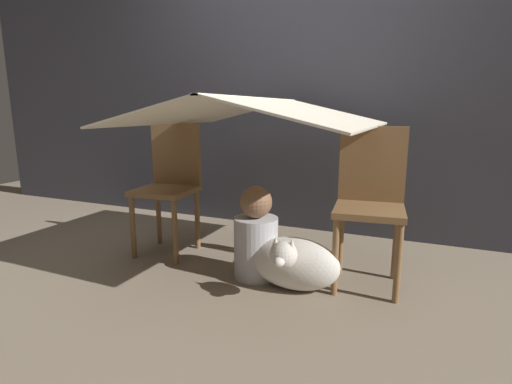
# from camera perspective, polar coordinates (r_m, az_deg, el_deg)

# --- Properties ---
(ground_plane) EXTENTS (8.80, 8.80, 0.00)m
(ground_plane) POSITION_cam_1_polar(r_m,az_deg,el_deg) (2.56, -0.77, -11.41)
(ground_plane) COLOR gray
(wall_back) EXTENTS (7.00, 0.05, 2.50)m
(wall_back) POSITION_cam_1_polar(r_m,az_deg,el_deg) (3.37, 6.93, 15.80)
(wall_back) COLOR #3D3D47
(wall_back) RESTS_ON ground_plane
(chair_left) EXTENTS (0.41, 0.41, 0.91)m
(chair_left) POSITION_cam_1_polar(r_m,az_deg,el_deg) (2.88, -12.23, 1.46)
(chair_left) COLOR brown
(chair_left) RESTS_ON ground_plane
(chair_right) EXTENTS (0.42, 0.42, 0.91)m
(chair_right) POSITION_cam_1_polar(r_m,az_deg,el_deg) (2.37, 15.98, -0.90)
(chair_right) COLOR brown
(chair_right) RESTS_ON ground_plane
(sheet_canopy) EXTENTS (1.38, 1.37, 0.17)m
(sheet_canopy) POSITION_cam_1_polar(r_m,az_deg,el_deg) (2.43, 0.00, 11.43)
(sheet_canopy) COLOR silver
(person_front) EXTENTS (0.26, 0.26, 0.57)m
(person_front) POSITION_cam_1_polar(r_m,az_deg,el_deg) (2.41, -0.01, -6.59)
(person_front) COLOR #B2B2B7
(person_front) RESTS_ON ground_plane
(dog) EXTENTS (0.52, 0.42, 0.36)m
(dog) POSITION_cam_1_polar(r_m,az_deg,el_deg) (2.28, 5.43, -10.02)
(dog) COLOR silver
(dog) RESTS_ON ground_plane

